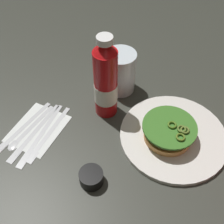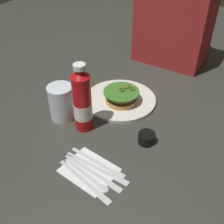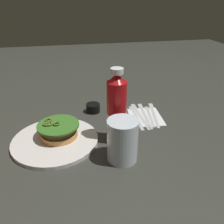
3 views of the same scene
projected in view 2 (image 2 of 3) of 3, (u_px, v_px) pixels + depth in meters
ground_plane at (132, 122)px, 0.97m from camera, size 3.00×3.00×0.00m
dinner_plate at (120, 100)px, 1.07m from camera, size 0.28×0.28×0.01m
burger_sandwich at (121, 96)px, 1.04m from camera, size 0.14×0.14×0.05m
ketchup_bottle at (82, 102)px, 0.89m from camera, size 0.06×0.06×0.25m
water_glass at (61, 102)px, 0.96m from camera, size 0.09×0.09×0.13m
condiment_cup at (147, 138)px, 0.88m from camera, size 0.06×0.06×0.03m
napkin at (89, 170)px, 0.80m from camera, size 0.16×0.14×0.00m
steak_knife at (86, 183)px, 0.76m from camera, size 0.21×0.06×0.00m
spoon_utensil at (91, 178)px, 0.77m from camera, size 0.18×0.05×0.00m
table_knife at (96, 174)px, 0.78m from camera, size 0.21×0.04×0.00m
butter_knife at (100, 169)px, 0.80m from camera, size 0.22×0.02×0.00m
fork_utensil at (102, 164)px, 0.81m from camera, size 0.20×0.03×0.00m
diner_person at (176, 10)px, 1.19m from camera, size 0.32×0.19×0.56m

